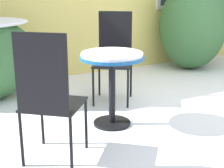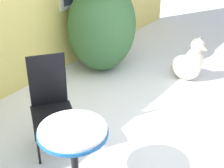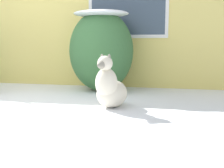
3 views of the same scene
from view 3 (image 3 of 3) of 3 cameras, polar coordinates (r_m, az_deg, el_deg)
house_wall at (r=5.84m, az=-11.28°, el=13.89°), size 8.00×0.10×2.80m
shrub_middle at (r=4.95m, az=-2.20°, el=7.12°), size 1.13×1.00×1.40m
dog at (r=3.64m, az=-0.43°, el=-0.92°), size 0.51×0.68×0.71m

